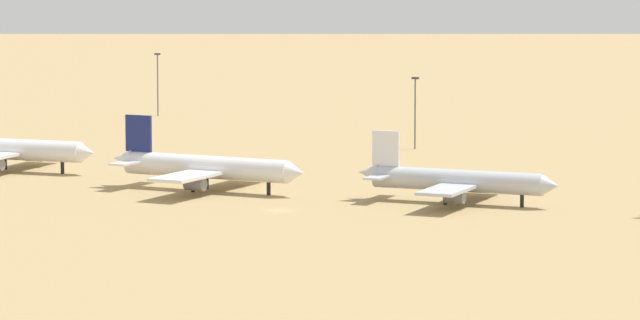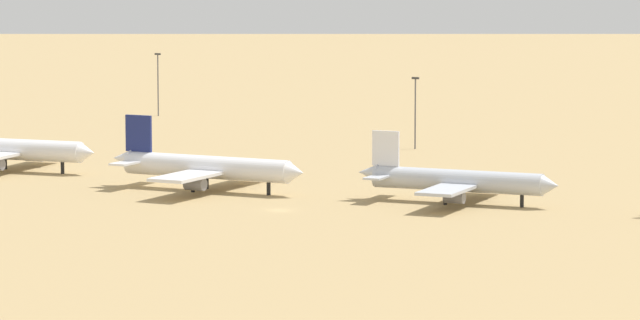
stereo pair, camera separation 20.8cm
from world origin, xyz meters
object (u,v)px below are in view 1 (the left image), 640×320
at_px(parked_jet_teal_2, 3,149).
at_px(parked_jet_navy_3, 205,167).
at_px(parked_jet_white_4, 456,181).
at_px(light_pole_mid, 415,108).
at_px(light_pole_west, 158,80).

relative_size(parked_jet_teal_2, parked_jet_navy_3, 1.00).
bearing_deg(parked_jet_white_4, light_pole_mid, 115.08).
bearing_deg(parked_jet_white_4, light_pole_west, 135.17).
bearing_deg(parked_jet_white_4, parked_jet_navy_3, -177.10).
bearing_deg(light_pole_west, parked_jet_white_4, -40.32).
distance_m(light_pole_west, light_pole_mid, 109.34).
relative_size(parked_jet_white_4, light_pole_west, 2.25).
xyz_separation_m(parked_jet_navy_3, parked_jet_white_4, (51.36, 6.68, -0.40)).
height_order(parked_jet_navy_3, light_pole_mid, light_pole_mid).
height_order(parked_jet_teal_2, parked_jet_white_4, parked_jet_teal_2).
relative_size(parked_jet_navy_3, light_pole_mid, 2.54).
xyz_separation_m(parked_jet_navy_3, light_pole_mid, (5.14, 88.07, 5.10)).
distance_m(parked_jet_white_4, light_pole_west, 192.51).
distance_m(parked_jet_navy_3, light_pole_west, 162.27).
bearing_deg(parked_jet_teal_2, parked_jet_white_4, -7.34).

